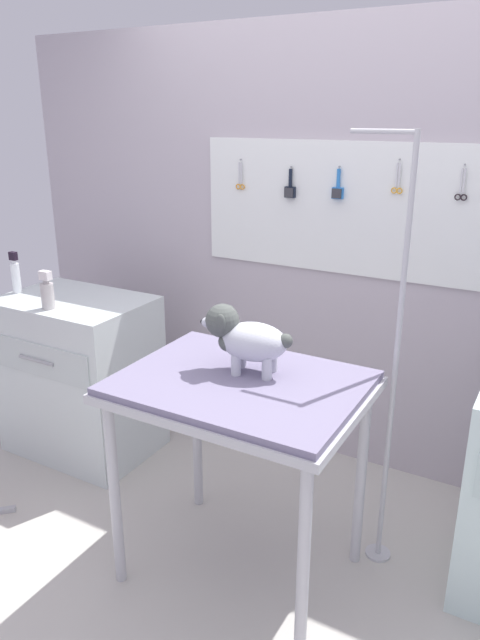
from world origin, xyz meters
TOP-DOWN VIEW (x-y plane):
  - ground at (0.00, 0.00)m, footprint 4.40×4.00m
  - rear_wall_panel at (0.01, 1.28)m, footprint 4.00×0.11m
  - grooming_table at (0.06, 0.17)m, footprint 0.94×0.71m
  - grooming_arm at (0.54, 0.55)m, footprint 0.30×0.11m
  - dog at (0.03, 0.24)m, footprint 0.37×0.22m
  - counter_left at (-1.23, 0.60)m, footprint 0.80×0.58m
  - detangler_spray at (-1.58, 0.54)m, footprint 0.05×0.05m
  - spray_bottle_short at (-1.21, 0.42)m, footprint 0.07×0.07m

SIDE VIEW (x-z plane):
  - ground at x=0.00m, z-range -0.04..0.00m
  - counter_left at x=-1.23m, z-range 0.00..0.91m
  - grooming_table at x=0.06m, z-range 0.36..1.25m
  - grooming_arm at x=0.54m, z-range -0.06..1.75m
  - spray_bottle_short at x=-1.21m, z-range 0.89..1.09m
  - detangler_spray at x=-1.58m, z-range 0.89..1.12m
  - dog at x=0.03m, z-range 0.91..1.17m
  - rear_wall_panel at x=0.01m, z-range 0.01..2.31m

